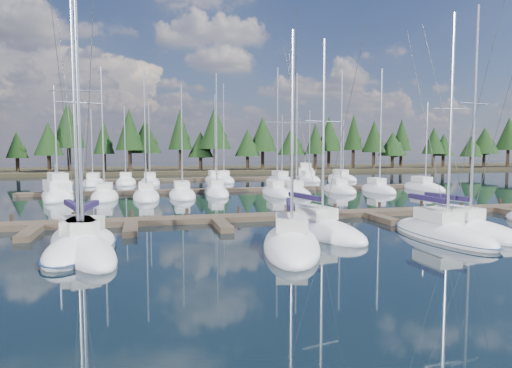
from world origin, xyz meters
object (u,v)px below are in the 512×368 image
object	(u,v)px
main_dock	(295,217)
front_sailboat_3	(318,230)
motor_yacht_right	(305,176)
front_sailboat_4	(442,233)
front_sailboat_5	(464,230)
front_sailboat_2	(291,244)
front_sailboat_1	(82,246)
motor_yacht_left	(58,193)
front_sailboat_0	(81,246)

from	to	relation	value
main_dock	front_sailboat_3	size ratio (longest dim) A/B	3.43
motor_yacht_right	front_sailboat_4	bearing A→B (deg)	-100.59
main_dock	front_sailboat_5	bearing A→B (deg)	-44.21
front_sailboat_2	front_sailboat_3	size ratio (longest dim) A/B	0.96
front_sailboat_1	motor_yacht_right	world-z (taller)	front_sailboat_1
motor_yacht_left	motor_yacht_right	xyz separation A→B (m)	(35.71, 19.66, 0.02)
front_sailboat_1	front_sailboat_5	world-z (taller)	front_sailboat_1
front_sailboat_0	motor_yacht_right	size ratio (longest dim) A/B	1.44
front_sailboat_2	motor_yacht_right	size ratio (longest dim) A/B	1.26
main_dock	front_sailboat_1	distance (m)	16.19
front_sailboat_1	front_sailboat_2	size ratio (longest dim) A/B	1.23
front_sailboat_3	motor_yacht_left	world-z (taller)	front_sailboat_3
front_sailboat_0	front_sailboat_1	distance (m)	0.10
front_sailboat_0	front_sailboat_5	distance (m)	22.82
front_sailboat_0	front_sailboat_4	bearing A→B (deg)	-3.90
motor_yacht_left	front_sailboat_5	bearing A→B (deg)	-44.99
front_sailboat_0	motor_yacht_right	xyz separation A→B (m)	(29.91, 47.47, 0.22)
main_dock	motor_yacht_left	size ratio (longest dim) A/B	4.69
front_sailboat_4	motor_yacht_right	world-z (taller)	front_sailboat_4
main_dock	front_sailboat_2	distance (m)	9.98
front_sailboat_0	front_sailboat_2	world-z (taller)	front_sailboat_0
front_sailboat_3	motor_yacht_left	size ratio (longest dim) A/B	1.37
front_sailboat_2	front_sailboat_4	distance (m)	9.80
front_sailboat_0	front_sailboat_2	xyz separation A→B (m)	(10.99, -1.98, -0.01)
front_sailboat_0	front_sailboat_3	distance (m)	14.01
front_sailboat_2	motor_yacht_left	distance (m)	34.20
front_sailboat_3	main_dock	bearing A→B (deg)	85.36
main_dock	front_sailboat_3	xyz separation A→B (m)	(-0.48, -5.85, 0.07)
front_sailboat_0	front_sailboat_2	size ratio (longest dim) A/B	1.14
front_sailboat_0	motor_yacht_left	xyz separation A→B (m)	(-5.80, 27.81, 0.21)
front_sailboat_1	front_sailboat_3	size ratio (longest dim) A/B	1.18
front_sailboat_3	front_sailboat_4	xyz separation A→B (m)	(6.84, -2.96, 0.01)
front_sailboat_5	main_dock	bearing A→B (deg)	135.79
front_sailboat_4	main_dock	bearing A→B (deg)	125.86
main_dock	motor_yacht_right	xyz separation A→B (m)	(15.51, 40.08, 0.30)
front_sailboat_5	front_sailboat_2	bearing A→B (deg)	-174.22
main_dock	front_sailboat_5	world-z (taller)	front_sailboat_5
front_sailboat_2	front_sailboat_3	world-z (taller)	front_sailboat_3
motor_yacht_left	motor_yacht_right	distance (m)	40.77
front_sailboat_3	front_sailboat_1	bearing A→B (deg)	-173.28
front_sailboat_5	motor_yacht_right	size ratio (longest dim) A/B	1.52
front_sailboat_4	motor_yacht_right	distance (m)	49.73
front_sailboat_3	motor_yacht_right	size ratio (longest dim) A/B	1.32
front_sailboat_2	motor_yacht_right	distance (m)	52.95
front_sailboat_1	motor_yacht_right	xyz separation A→B (m)	(29.87, 47.56, 0.22)
main_dock	front_sailboat_4	size ratio (longest dim) A/B	3.14
front_sailboat_3	motor_yacht_left	xyz separation A→B (m)	(-19.73, 26.27, 0.21)
main_dock	front_sailboat_5	size ratio (longest dim) A/B	2.98
front_sailboat_1	front_sailboat_4	xyz separation A→B (m)	(20.72, -1.32, -0.01)
front_sailboat_2	front_sailboat_4	world-z (taller)	front_sailboat_4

